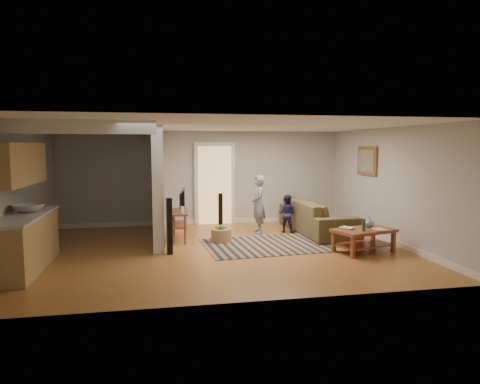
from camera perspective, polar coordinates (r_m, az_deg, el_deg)
The scene contains 11 objects.
ground at distance 8.79m, azimuth -2.81°, elevation -7.67°, with size 7.50×7.50×0.00m, color #986126.
room_shell at distance 8.91m, azimuth -10.05°, elevation 1.93°, with size 7.54×6.02×2.52m.
area_rug at distance 9.17m, azimuth 3.51°, elevation -7.05°, with size 2.59×1.89×0.01m, color black.
sofa at distance 10.67m, azimuth 10.21°, elevation -5.31°, with size 2.72×1.06×0.79m, color #3F321F.
coffee_table at distance 8.87m, azimuth 16.21°, elevation -5.39°, with size 1.33×1.00×0.70m.
tv_console at distance 9.64m, azimuth -8.06°, elevation -2.86°, with size 0.46×1.07×0.90m.
speaker_left at distance 8.41m, azimuth -9.43°, elevation -4.52°, with size 0.11×0.11×1.10m, color black.
speaker_right at distance 10.08m, azimuth -2.62°, elevation -2.98°, with size 0.10×0.10×1.00m, color black.
toy_basket at distance 9.44m, azimuth -2.51°, elevation -5.68°, with size 0.45×0.45×0.40m.
child at distance 10.40m, azimuth 2.44°, elevation -5.51°, with size 0.51×0.34×1.41m, color gray.
toddler at distance 10.56m, azimuth 6.23°, elevation -5.36°, with size 0.45×0.35×0.93m, color #1D1D3C.
Camera 1 is at (-1.18, -8.46, 2.09)m, focal length 32.00 mm.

